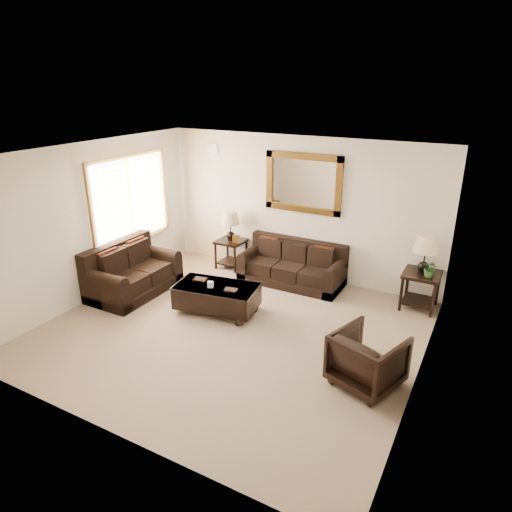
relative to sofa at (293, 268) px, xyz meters
The scene contains 11 objects.
room 2.37m from the sofa, 92.26° to the right, with size 5.51×5.01×2.71m.
window 3.29m from the sofa, 156.42° to the right, with size 0.07×1.96×1.66m.
mirror 1.60m from the sofa, 90.00° to the left, with size 1.50×0.06×1.10m.
air_vent 2.88m from the sofa, 169.56° to the left, with size 0.25×0.02×0.18m, color #999999.
sofa is the anchor object (origin of this frame).
loveseat 2.99m from the sofa, 143.21° to the right, with size 0.96×1.62×0.91m.
end_table_left 1.50m from the sofa, behind, with size 0.54×0.54×1.18m.
end_table_right 2.38m from the sofa, ahead, with size 0.59×0.59×1.30m.
coffee_table 1.79m from the sofa, 110.48° to the right, with size 1.46×0.94×0.58m.
armchair 3.22m from the sofa, 48.87° to the right, with size 0.77×0.73×0.80m, color black.
potted_plant 2.49m from the sofa, ahead, with size 0.26×0.29×0.23m, color #26511B.
Camera 1 is at (3.28, -5.24, 3.65)m, focal length 32.00 mm.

